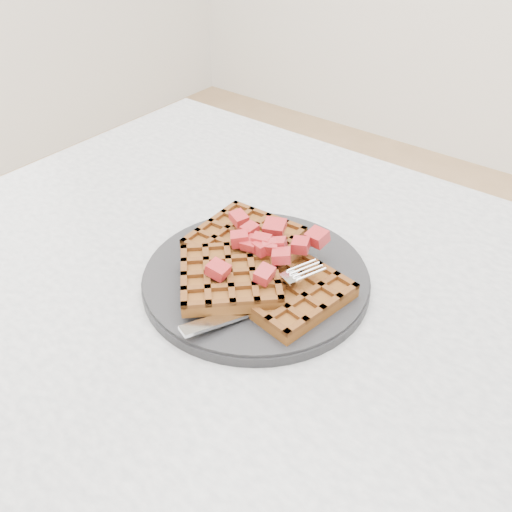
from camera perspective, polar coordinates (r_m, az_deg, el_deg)
The scene contains 5 objects.
table at distance 0.68m, azimuth 7.61°, elevation -16.06°, with size 1.20×0.80×0.75m.
plate at distance 0.66m, azimuth -0.00°, elevation -2.23°, with size 0.26×0.26×0.02m, color black.
waffles at distance 0.64m, azimuth -0.20°, elevation -1.07°, with size 0.22×0.21×0.03m.
strawberry_pile at distance 0.63m, azimuth 0.00°, elevation 1.02°, with size 0.15×0.15×0.02m, color maroon, non-canonical shape.
fork at distance 0.60m, azimuth 0.90°, elevation -4.57°, with size 0.02×0.18×0.02m, color silver, non-canonical shape.
Camera 1 is at (0.18, -0.37, 1.17)m, focal length 40.00 mm.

